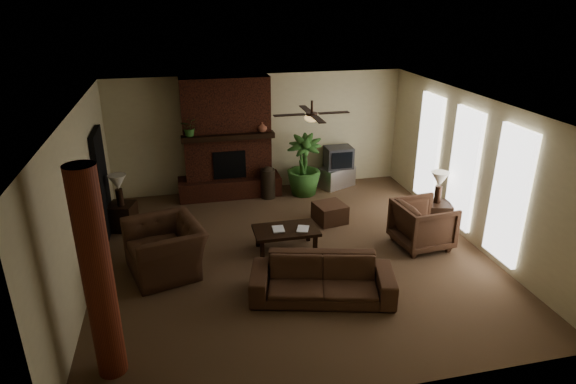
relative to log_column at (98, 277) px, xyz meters
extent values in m
plane|color=brown|center=(2.95, 2.40, -1.40)|extent=(7.00, 7.00, 0.00)
plane|color=silver|center=(2.95, 2.40, 1.40)|extent=(7.00, 7.00, 0.00)
plane|color=#C0B48B|center=(2.95, 5.90, 0.00)|extent=(7.00, 0.00, 7.00)
plane|color=#C0B48B|center=(2.95, -1.10, 0.00)|extent=(7.00, 0.00, 7.00)
plane|color=#C0B48B|center=(-0.55, 2.40, 0.00)|extent=(0.00, 7.00, 7.00)
plane|color=#C0B48B|center=(6.45, 2.40, 0.00)|extent=(0.00, 7.00, 7.00)
cube|color=#4A2013|center=(2.15, 5.65, 0.00)|extent=(2.00, 0.50, 2.80)
cube|color=#4A2013|center=(2.15, 5.55, -1.17)|extent=(2.40, 0.70, 0.45)
cube|color=black|center=(2.15, 5.39, -0.58)|extent=(0.75, 0.04, 0.65)
cube|color=black|center=(2.15, 5.37, 0.10)|extent=(2.10, 0.28, 0.12)
cube|color=white|center=(6.40, 4.00, -0.05)|extent=(0.08, 0.85, 2.35)
cube|color=white|center=(6.40, 2.60, -0.05)|extent=(0.08, 0.85, 2.35)
cube|color=white|center=(6.40, 1.20, -0.05)|extent=(0.08, 0.85, 2.35)
cylinder|color=maroon|center=(0.00, 0.00, 0.00)|extent=(0.36, 0.36, 2.80)
cube|color=black|center=(-0.49, 4.20, -0.35)|extent=(0.10, 1.00, 2.10)
cylinder|color=black|center=(3.35, 2.70, 1.28)|extent=(0.04, 0.04, 0.24)
cylinder|color=black|center=(3.35, 2.70, 1.16)|extent=(0.20, 0.20, 0.06)
ellipsoid|color=#F2BF72|center=(3.35, 2.70, 1.10)|extent=(0.26, 0.26, 0.14)
cube|color=black|center=(3.75, 2.70, 1.17)|extent=(0.55, 0.12, 0.01)
cube|color=black|center=(2.95, 2.70, 1.17)|extent=(0.55, 0.12, 0.01)
cube|color=black|center=(3.35, 3.10, 1.17)|extent=(0.12, 0.55, 0.01)
cube|color=black|center=(3.35, 2.30, 1.17)|extent=(0.12, 0.55, 0.01)
imported|color=#482E1E|center=(3.09, 0.98, -0.96)|extent=(2.34, 1.20, 0.88)
imported|color=#482E1E|center=(0.68, 2.36, -0.81)|extent=(1.21, 1.53, 1.18)
imported|color=#482E1E|center=(5.44, 2.20, -0.91)|extent=(0.98, 1.04, 0.99)
cube|color=black|center=(2.87, 2.63, -1.00)|extent=(1.20, 0.70, 0.06)
cube|color=black|center=(2.37, 2.38, -1.21)|extent=(0.07, 0.07, 0.37)
cube|color=black|center=(3.37, 2.38, -1.21)|extent=(0.07, 0.07, 0.37)
cube|color=black|center=(2.37, 2.88, -1.21)|extent=(0.07, 0.07, 0.37)
cube|color=black|center=(3.37, 2.88, -1.21)|extent=(0.07, 0.07, 0.37)
cube|color=#482E1E|center=(4.05, 3.62, -1.20)|extent=(0.70, 0.70, 0.40)
cube|color=silver|center=(4.83, 5.55, -1.15)|extent=(0.98, 0.81, 0.50)
cube|color=#323234|center=(4.86, 5.55, -0.64)|extent=(0.65, 0.50, 0.52)
cube|color=black|center=(4.86, 5.29, -0.64)|extent=(0.52, 0.03, 0.40)
cylinder|color=black|center=(3.01, 5.21, -1.05)|extent=(0.34, 0.34, 0.70)
sphere|color=black|center=(3.01, 5.21, -0.80)|extent=(0.34, 0.34, 0.34)
imported|color=#315D25|center=(3.89, 5.24, -0.99)|extent=(1.27, 1.65, 0.81)
cube|color=black|center=(-0.20, 4.23, -1.12)|extent=(0.62, 0.62, 0.55)
cylinder|color=black|center=(-0.19, 4.17, -0.67)|extent=(0.18, 0.18, 0.35)
cone|color=silver|center=(-0.19, 4.17, -0.35)|extent=(0.45, 0.45, 0.30)
cube|color=black|center=(6.10, 2.84, -1.12)|extent=(0.61, 0.61, 0.55)
cylinder|color=black|center=(6.10, 2.90, -0.67)|extent=(0.15, 0.15, 0.35)
cone|color=silver|center=(6.10, 2.90, -0.35)|extent=(0.37, 0.37, 0.30)
imported|color=#315D25|center=(1.32, 5.39, 0.32)|extent=(0.46, 0.50, 0.33)
imported|color=brown|center=(2.94, 5.40, 0.27)|extent=(0.24, 0.25, 0.22)
imported|color=#999999|center=(2.62, 2.63, -0.83)|extent=(0.22, 0.04, 0.29)
imported|color=#999999|center=(3.08, 2.58, -0.82)|extent=(0.21, 0.10, 0.29)
camera|label=1|loc=(1.09, -5.33, 3.11)|focal=30.39mm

